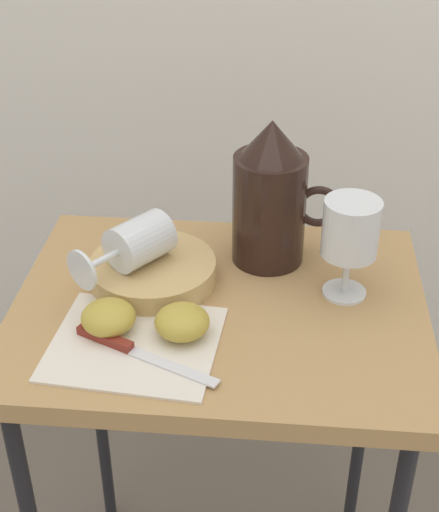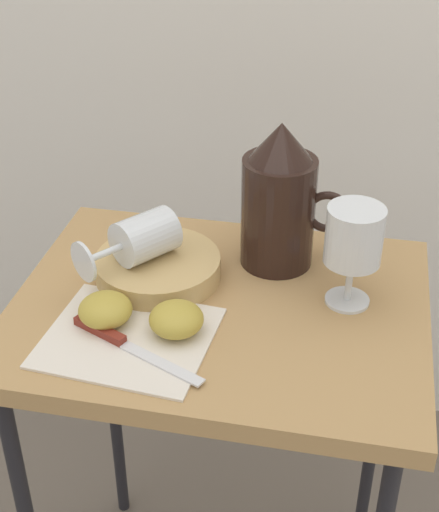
{
  "view_description": "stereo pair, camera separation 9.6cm",
  "coord_description": "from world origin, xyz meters",
  "px_view_note": "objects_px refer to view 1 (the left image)",
  "views": [
    {
      "loc": [
        0.08,
        -0.87,
        1.37
      ],
      "look_at": [
        0.0,
        0.0,
        0.81
      ],
      "focal_mm": 52.83,
      "sensor_mm": 36.0,
      "label": 1
    },
    {
      "loc": [
        0.18,
        -0.85,
        1.37
      ],
      "look_at": [
        0.0,
        0.0,
        0.81
      ],
      "focal_mm": 52.83,
      "sensor_mm": 36.0,
      "label": 2
    }
  ],
  "objects_px": {
    "apple_half_left": "(108,317)",
    "wine_glass_upright": "(350,233)",
    "pitcher": "(270,206)",
    "apple_half_right": "(182,322)",
    "table": "(220,344)",
    "basket_tray": "(153,271)",
    "wine_glass_tipped_near": "(137,242)",
    "knife": "(125,347)"
  },
  "relations": [
    {
      "from": "pitcher",
      "to": "apple_half_right",
      "type": "xyz_separation_m",
      "value": [
        -0.11,
        -0.21,
        -0.07
      ]
    },
    {
      "from": "apple_half_left",
      "to": "wine_glass_upright",
      "type": "bearing_deg",
      "value": 20.39
    },
    {
      "from": "table",
      "to": "wine_glass_upright",
      "type": "xyz_separation_m",
      "value": [
        0.18,
        0.04,
        0.18
      ]
    },
    {
      "from": "pitcher",
      "to": "knife",
      "type": "relative_size",
      "value": 1.14
    },
    {
      "from": "basket_tray",
      "to": "wine_glass_tipped_near",
      "type": "relative_size",
      "value": 1.18
    },
    {
      "from": "pitcher",
      "to": "wine_glass_upright",
      "type": "relative_size",
      "value": 1.51
    },
    {
      "from": "pitcher",
      "to": "apple_half_left",
      "type": "bearing_deg",
      "value": -135.08
    },
    {
      "from": "apple_half_right",
      "to": "wine_glass_tipped_near",
      "type": "bearing_deg",
      "value": 123.54
    },
    {
      "from": "apple_half_right",
      "to": "knife",
      "type": "relative_size",
      "value": 0.37
    },
    {
      "from": "pitcher",
      "to": "wine_glass_upright",
      "type": "height_order",
      "value": "pitcher"
    },
    {
      "from": "wine_glass_tipped_near",
      "to": "apple_half_right",
      "type": "height_order",
      "value": "wine_glass_tipped_near"
    },
    {
      "from": "pitcher",
      "to": "apple_half_right",
      "type": "height_order",
      "value": "pitcher"
    },
    {
      "from": "table",
      "to": "pitcher",
      "type": "relative_size",
      "value": 3.2
    },
    {
      "from": "apple_half_right",
      "to": "basket_tray",
      "type": "bearing_deg",
      "value": 115.78
    },
    {
      "from": "wine_glass_upright",
      "to": "apple_half_right",
      "type": "relative_size",
      "value": 2.05
    },
    {
      "from": "table",
      "to": "apple_half_right",
      "type": "bearing_deg",
      "value": -118.03
    },
    {
      "from": "basket_tray",
      "to": "wine_glass_tipped_near",
      "type": "xyz_separation_m",
      "value": [
        -0.02,
        -0.0,
        0.05
      ]
    },
    {
      "from": "table",
      "to": "wine_glass_upright",
      "type": "relative_size",
      "value": 4.83
    },
    {
      "from": "wine_glass_upright",
      "to": "apple_half_left",
      "type": "relative_size",
      "value": 2.05
    },
    {
      "from": "apple_half_left",
      "to": "apple_half_right",
      "type": "height_order",
      "value": "same"
    },
    {
      "from": "wine_glass_tipped_near",
      "to": "apple_half_left",
      "type": "distance_m",
      "value": 0.13
    },
    {
      "from": "apple_half_right",
      "to": "apple_half_left",
      "type": "bearing_deg",
      "value": 179.42
    },
    {
      "from": "knife",
      "to": "basket_tray",
      "type": "bearing_deg",
      "value": 86.78
    },
    {
      "from": "wine_glass_upright",
      "to": "wine_glass_tipped_near",
      "type": "bearing_deg",
      "value": 179.69
    },
    {
      "from": "table",
      "to": "knife",
      "type": "distance_m",
      "value": 0.18
    },
    {
      "from": "pitcher",
      "to": "apple_half_left",
      "type": "relative_size",
      "value": 3.1
    },
    {
      "from": "basket_tray",
      "to": "pitcher",
      "type": "relative_size",
      "value": 0.82
    },
    {
      "from": "table",
      "to": "wine_glass_tipped_near",
      "type": "distance_m",
      "value": 0.2
    },
    {
      "from": "basket_tray",
      "to": "knife",
      "type": "relative_size",
      "value": 0.93
    },
    {
      "from": "pitcher",
      "to": "knife",
      "type": "bearing_deg",
      "value": -125.7
    },
    {
      "from": "wine_glass_tipped_near",
      "to": "apple_half_left",
      "type": "xyz_separation_m",
      "value": [
        -0.02,
        -0.12,
        -0.05
      ]
    },
    {
      "from": "wine_glass_upright",
      "to": "knife",
      "type": "distance_m",
      "value": 0.35
    },
    {
      "from": "basket_tray",
      "to": "knife",
      "type": "xyz_separation_m",
      "value": [
        -0.01,
        -0.17,
        -0.01
      ]
    },
    {
      "from": "table",
      "to": "basket_tray",
      "type": "xyz_separation_m",
      "value": [
        -0.1,
        0.05,
        0.09
      ]
    },
    {
      "from": "apple_half_left",
      "to": "table",
      "type": "bearing_deg",
      "value": 29.01
    },
    {
      "from": "wine_glass_upright",
      "to": "apple_half_left",
      "type": "xyz_separation_m",
      "value": [
        -0.32,
        -0.12,
        -0.08
      ]
    },
    {
      "from": "wine_glass_upright",
      "to": "table",
      "type": "bearing_deg",
      "value": -167.26
    },
    {
      "from": "wine_glass_tipped_near",
      "to": "apple_half_right",
      "type": "xyz_separation_m",
      "value": [
        0.08,
        -0.12,
        -0.05
      ]
    },
    {
      "from": "wine_glass_upright",
      "to": "wine_glass_tipped_near",
      "type": "distance_m",
      "value": 0.3
    },
    {
      "from": "basket_tray",
      "to": "wine_glass_upright",
      "type": "relative_size",
      "value": 1.23
    },
    {
      "from": "basket_tray",
      "to": "apple_half_left",
      "type": "height_order",
      "value": "apple_half_left"
    },
    {
      "from": "apple_half_right",
      "to": "table",
      "type": "bearing_deg",
      "value": 61.97
    }
  ]
}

